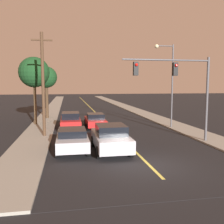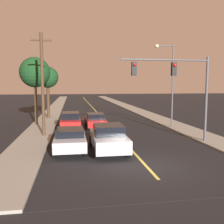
# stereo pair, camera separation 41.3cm
# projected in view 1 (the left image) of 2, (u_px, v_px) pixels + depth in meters

# --- Properties ---
(ground_plane) EXTENTS (200.00, 200.00, 0.00)m
(ground_plane) POSITION_uv_depth(u_px,v_px,m) (149.00, 165.00, 12.86)
(ground_plane) COLOR black
(road_surface) EXTENTS (10.66, 80.00, 0.01)m
(road_surface) POSITION_uv_depth(u_px,v_px,m) (89.00, 106.00, 48.08)
(road_surface) COLOR black
(road_surface) RESTS_ON ground
(sidewalk_left) EXTENTS (2.50, 80.00, 0.12)m
(sidewalk_left) POSITION_uv_depth(u_px,v_px,m) (54.00, 106.00, 46.92)
(sidewalk_left) COLOR gray
(sidewalk_left) RESTS_ON ground
(sidewalk_right) EXTENTS (2.50, 80.00, 0.12)m
(sidewalk_right) POSITION_uv_depth(u_px,v_px,m) (122.00, 105.00, 49.23)
(sidewalk_right) COLOR gray
(sidewalk_right) RESTS_ON ground
(car_near_lane_front) EXTENTS (2.09, 4.59, 1.70)m
(car_near_lane_front) POSITION_uv_depth(u_px,v_px,m) (111.00, 138.00, 15.43)
(car_near_lane_front) COLOR #A5A8B2
(car_near_lane_front) RESTS_ON ground
(car_near_lane_second) EXTENTS (1.86, 4.45, 1.41)m
(car_near_lane_second) POSITION_uv_depth(u_px,v_px,m) (95.00, 120.00, 23.93)
(car_near_lane_second) COLOR red
(car_near_lane_second) RESTS_ON ground
(car_outer_lane_front) EXTENTS (2.00, 4.54, 1.43)m
(car_outer_lane_front) POSITION_uv_depth(u_px,v_px,m) (72.00, 139.00, 15.59)
(car_outer_lane_front) COLOR #A5A8B2
(car_outer_lane_front) RESTS_ON ground
(car_outer_lane_second) EXTENTS (1.88, 4.99, 1.61)m
(car_outer_lane_second) POSITION_uv_depth(u_px,v_px,m) (71.00, 121.00, 23.07)
(car_outer_lane_second) COLOR red
(car_outer_lane_second) RESTS_ON ground
(traffic_signal_mast) EXTENTS (6.31, 0.42, 5.94)m
(traffic_signal_mast) POSITION_uv_depth(u_px,v_px,m) (180.00, 80.00, 17.26)
(traffic_signal_mast) COLOR #47474C
(traffic_signal_mast) RESTS_ON ground
(streetlamp_right) EXTENTS (1.86, 0.36, 7.72)m
(streetlamp_right) POSITION_uv_depth(u_px,v_px,m) (168.00, 75.00, 23.32)
(streetlamp_right) COLOR #47474C
(streetlamp_right) RESTS_ON ground
(utility_pole_left) EXTENTS (1.60, 0.24, 8.01)m
(utility_pole_left) POSITION_uv_depth(u_px,v_px,m) (43.00, 83.00, 19.33)
(utility_pole_left) COLOR #422D1E
(utility_pole_left) RESTS_ON ground
(tree_left_near) EXTENTS (2.56, 2.56, 6.21)m
(tree_left_near) POSITION_uv_depth(u_px,v_px,m) (46.00, 78.00, 29.84)
(tree_left_near) COLOR #3D2B1C
(tree_left_near) RESTS_ON ground
(tree_left_far) EXTENTS (3.05, 3.05, 6.79)m
(tree_left_far) POSITION_uv_depth(u_px,v_px,m) (34.00, 73.00, 24.94)
(tree_left_far) COLOR #4C3823
(tree_left_far) RESTS_ON ground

